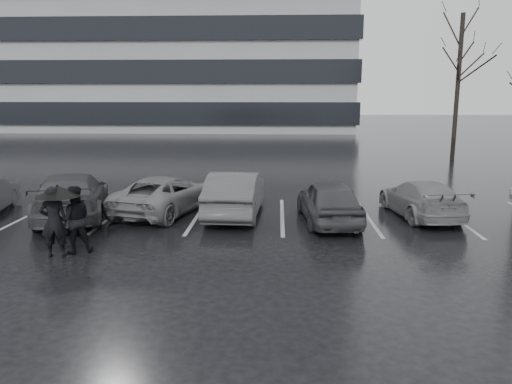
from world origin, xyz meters
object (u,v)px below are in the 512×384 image
Objects in this scene: car_west_b at (165,194)px; car_east at (421,199)px; pedestrian_right at (74,220)px; car_west_a at (235,193)px; car_west_c at (72,196)px; tree_north at (458,88)px; car_main at (329,201)px; pedestrian_left at (54,222)px.

car_east is (8.49, -0.15, -0.03)m from car_west_b.
car_east is at bearing -165.62° from car_west_b.
car_west_b is 4.54m from pedestrian_right.
car_west_a is 1.09× the size of car_east.
tree_north is (17.20, 15.04, 3.51)m from car_west_c.
car_main is 8.24m from car_west_c.
tree_north is (15.67, 18.54, 3.39)m from pedestrian_right.
pedestrian_left reaches higher than pedestrian_right.
car_west_a is 2.62× the size of pedestrian_right.
pedestrian_left is (1.16, -3.86, 0.16)m from car_west_c.
car_west_c is 3.83m from pedestrian_right.
car_west_a is 2.44m from car_west_b.
car_main is at bearing 167.79° from car_west_a.
car_west_b is at bearing -123.48° from pedestrian_left.
car_west_a is 6.07m from car_east.
tree_north reaches higher than car_east.
pedestrian_right reaches higher than car_west_b.
pedestrian_right is (-1.31, -4.34, 0.23)m from car_west_b.
car_east is at bearing -169.80° from pedestrian_left.
pedestrian_left is at bearing 90.57° from car_west_c.
car_main is at bearing -166.62° from pedestrian_left.
car_west_a reaches higher than car_west_c.
tree_north is (16.04, 18.90, 3.36)m from pedestrian_left.
car_west_b is 8.49m from car_east.
car_west_a reaches higher than car_west_b.
pedestrian_left is at bearing 19.68° from pedestrian_right.
car_main is 3.20m from car_east.
car_west_a is 6.03m from pedestrian_left.
car_west_c is 2.95× the size of pedestrian_right.
car_main is 2.24× the size of pedestrian_left.
tree_north is at bearing -154.98° from car_west_c.
car_west_c is 2.84× the size of pedestrian_left.
car_west_a is 0.89× the size of car_west_c.
pedestrian_left is 0.51m from pedestrian_right.
tree_north is (8.96, 15.25, 3.57)m from car_main.
pedestrian_right is 24.52m from tree_north.
car_west_c is at bearing 31.80° from car_west_b.
pedestrian_left is 25.01m from tree_north.
car_west_b reaches higher than car_east.
car_east is 15.94m from tree_north.
car_main is at bearing -175.52° from car_west_b.
car_west_a is 2.52× the size of pedestrian_left.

